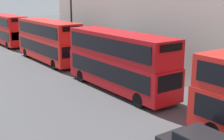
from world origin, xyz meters
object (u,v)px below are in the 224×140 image
at_px(bus_trailing, 7,28).
at_px(pedestrian, 39,43).
at_px(bus_third_in_queue, 48,39).
at_px(bus_second_in_queue, 119,59).

height_order(bus_trailing, pedestrian, bus_trailing).
xyz_separation_m(bus_trailing, pedestrian, (2.35, -5.69, -1.55)).
bearing_deg(pedestrian, bus_third_in_queue, -105.79).
bearing_deg(bus_trailing, pedestrian, -67.54).
distance_m(bus_third_in_queue, pedestrian, 8.81).
relative_size(bus_second_in_queue, bus_third_in_queue, 0.99).
distance_m(bus_trailing, pedestrian, 6.35).
bearing_deg(bus_trailing, bus_third_in_queue, -90.00).
bearing_deg(bus_second_in_queue, bus_third_in_queue, 90.00).
height_order(bus_third_in_queue, bus_trailing, bus_third_in_queue).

